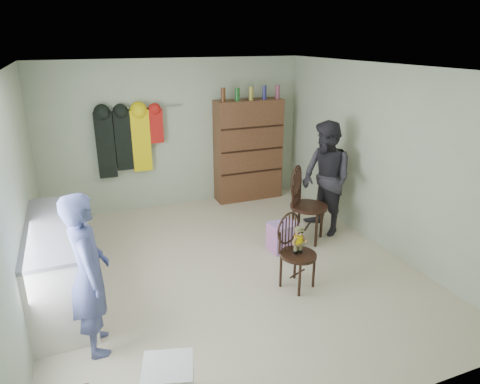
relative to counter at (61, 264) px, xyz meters
name	(u,v)px	position (x,y,z in m)	size (l,w,h in m)	color
ground_plane	(228,268)	(1.95, 0.00, -0.47)	(5.00, 5.00, 0.00)	beige
room_walls	(212,140)	(1.95, 0.53, 1.11)	(5.00, 5.00, 5.00)	beige
counter	(61,264)	(0.00, 0.00, 0.00)	(0.64, 1.86, 0.94)	silver
plastic_tub	(169,384)	(0.76, -1.85, -0.28)	(0.40, 0.38, 0.38)	white
chair_front	(295,247)	(2.55, -0.67, 0.04)	(0.53, 0.53, 0.91)	black
chair_far	(304,201)	(3.27, 0.40, 0.13)	(0.70, 0.70, 1.12)	black
striped_bag	(283,237)	(2.84, 0.20, -0.27)	(0.38, 0.30, 0.40)	pink
person_left	(89,274)	(0.28, -0.91, 0.32)	(0.58, 0.38, 1.58)	#495286
person_right	(326,179)	(3.70, 0.52, 0.38)	(0.82, 0.64, 1.70)	#2D2B33
dresser	(248,150)	(3.20, 2.30, 0.44)	(1.20, 0.39, 2.04)	brown
coat_rack	(128,140)	(1.12, 2.38, 0.78)	(1.42, 0.12, 1.09)	#99999E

